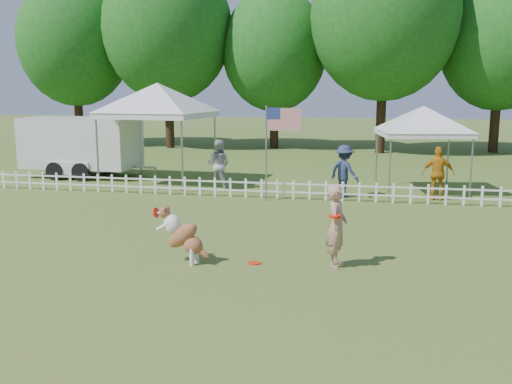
% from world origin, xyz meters
% --- Properties ---
extents(ground, '(120.00, 120.00, 0.00)m').
position_xyz_m(ground, '(0.00, 0.00, 0.00)').
color(ground, '#3F6620').
rests_on(ground, ground).
extents(picket_fence, '(22.00, 0.08, 0.60)m').
position_xyz_m(picket_fence, '(0.00, 7.00, 0.30)').
color(picket_fence, white).
rests_on(picket_fence, ground).
extents(handler, '(0.43, 0.60, 1.57)m').
position_xyz_m(handler, '(1.97, 0.42, 0.79)').
color(handler, tan).
rests_on(handler, ground).
extents(dog, '(1.10, 0.54, 1.09)m').
position_xyz_m(dog, '(-0.95, 0.07, 0.55)').
color(dog, brown).
rests_on(dog, ground).
extents(frisbee_on_turf, '(0.30, 0.30, 0.02)m').
position_xyz_m(frisbee_on_turf, '(0.42, 0.28, 0.01)').
color(frisbee_on_turf, red).
rests_on(frisbee_on_turf, ground).
extents(canopy_tent_left, '(3.64, 3.64, 3.50)m').
position_xyz_m(canopy_tent_left, '(-4.90, 9.11, 1.75)').
color(canopy_tent_left, white).
rests_on(canopy_tent_left, ground).
extents(canopy_tent_right, '(3.06, 3.06, 2.76)m').
position_xyz_m(canopy_tent_right, '(4.16, 9.03, 1.38)').
color(canopy_tent_right, white).
rests_on(canopy_tent_right, ground).
extents(cargo_trailer, '(5.35, 2.43, 2.34)m').
position_xyz_m(cargo_trailer, '(-8.45, 10.09, 1.17)').
color(cargo_trailer, silver).
rests_on(cargo_trailer, ground).
extents(flag_pole, '(1.11, 0.18, 2.87)m').
position_xyz_m(flag_pole, '(-0.53, 6.61, 1.43)').
color(flag_pole, gray).
rests_on(flag_pole, ground).
extents(spectator_a, '(0.88, 0.72, 1.69)m').
position_xyz_m(spectator_a, '(-2.46, 8.26, 0.84)').
color(spectator_a, '#ABA9AF').
rests_on(spectator_a, ground).
extents(spectator_b, '(1.21, 1.13, 1.64)m').
position_xyz_m(spectator_b, '(1.76, 7.70, 0.82)').
color(spectator_b, navy).
rests_on(spectator_b, ground).
extents(spectator_c, '(0.96, 0.41, 1.64)m').
position_xyz_m(spectator_c, '(4.58, 7.78, 0.82)').
color(spectator_c, orange).
rests_on(spectator_c, ground).
extents(tree_far_left, '(6.60, 6.60, 11.00)m').
position_xyz_m(tree_far_left, '(-15.00, 22.00, 5.50)').
color(tree_far_left, '#1A5117').
rests_on(tree_far_left, ground).
extents(tree_left, '(7.40, 7.40, 12.00)m').
position_xyz_m(tree_left, '(-9.00, 21.50, 6.00)').
color(tree_left, '#1A5117').
rests_on(tree_left, ground).
extents(tree_center_left, '(6.00, 6.00, 9.80)m').
position_xyz_m(tree_center_left, '(-3.00, 22.50, 4.90)').
color(tree_center_left, '#1A5117').
rests_on(tree_center_left, ground).
extents(tree_center_right, '(7.60, 7.60, 12.60)m').
position_xyz_m(tree_center_right, '(3.00, 21.00, 6.30)').
color(tree_center_right, '#1A5117').
rests_on(tree_center_right, ground).
extents(tree_right, '(6.20, 6.20, 10.40)m').
position_xyz_m(tree_right, '(9.00, 22.50, 5.20)').
color(tree_right, '#1A5117').
rests_on(tree_right, ground).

